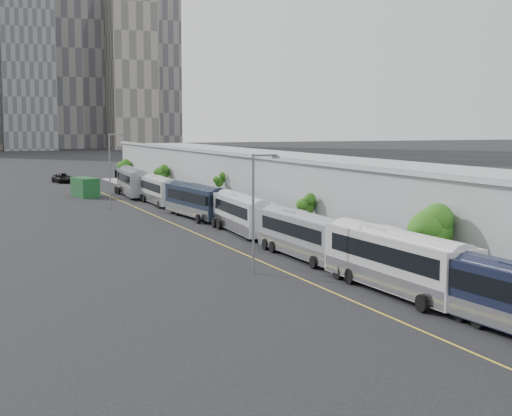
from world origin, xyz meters
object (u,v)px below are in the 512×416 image
bus_4 (243,217)px  shipping_container (85,187)px  bus_3 (303,239)px  suv (64,178)px  bus_5 (196,204)px  street_lamp_far (111,166)px  bus_6 (160,193)px  street_lamp_near (256,204)px  bus_7 (133,184)px  bus_2 (397,267)px

bus_4 → shipping_container: 43.70m
bus_3 → suv: (-6.15, 86.28, -0.69)m
bus_5 → street_lamp_far: street_lamp_far is taller
bus_3 → suv: bus_3 is taller
street_lamp_far → bus_6: bearing=26.7°
bus_6 → street_lamp_near: size_ratio=1.50×
bus_7 → suv: bus_7 is taller
bus_4 → bus_7: size_ratio=0.90×
suv → bus_4: bearing=-94.5°
bus_5 → shipping_container: bus_5 is taller
street_lamp_near → suv: 90.88m
street_lamp_near → shipping_container: bearing=91.3°
bus_7 → street_lamp_near: 61.03m
street_lamp_near → street_lamp_far: size_ratio=0.91×
bus_7 → shipping_container: 6.84m
street_lamp_near → suv: street_lamp_near is taller
bus_5 → suv: bus_5 is taller
bus_4 → bus_6: size_ratio=1.02×
bus_5 → suv: bearing=91.3°
bus_4 → bus_5: bearing=96.5°
bus_4 → bus_5: bus_5 is taller
bus_6 → bus_5: bearing=-88.7°
bus_2 → bus_4: bearing=87.1°
bus_5 → bus_7: (-0.60, 28.37, 0.13)m
bus_2 → suv: 100.23m
bus_2 → street_lamp_far: 54.54m
street_lamp_near → suv: bearing=90.2°
street_lamp_near → bus_3: bearing=37.9°
bus_7 → street_lamp_near: size_ratio=1.69×
bus_3 → bus_2: bearing=-90.6°
bus_5 → street_lamp_far: (-6.94, 12.39, 3.73)m
street_lamp_far → bus_7: bearing=68.4°
bus_3 → shipping_container: 58.24m
bus_5 → street_lamp_far: 14.68m
bus_2 → shipping_container: 71.92m
bus_7 → bus_3: bearing=-85.1°
shipping_container → bus_4: bearing=-88.6°
bus_5 → street_lamp_far: bearing=114.5°
bus_7 → street_lamp_far: 17.57m
street_lamp_near → shipping_container: 62.42m
bus_2 → bus_6: size_ratio=1.08×
bus_4 → bus_7: (-1.12, 41.41, 0.17)m
bus_2 → bus_7: bus_7 is taller
street_lamp_near → street_lamp_far: (-1.09, 44.73, 0.44)m
bus_3 → bus_5: bus_5 is taller
bus_3 → bus_7: bus_7 is taller
bus_4 → bus_7: bus_7 is taller
bus_3 → bus_4: size_ratio=0.96×
bus_2 → street_lamp_near: size_ratio=1.62×
bus_2 → shipping_container: (-7.12, 71.56, -0.29)m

